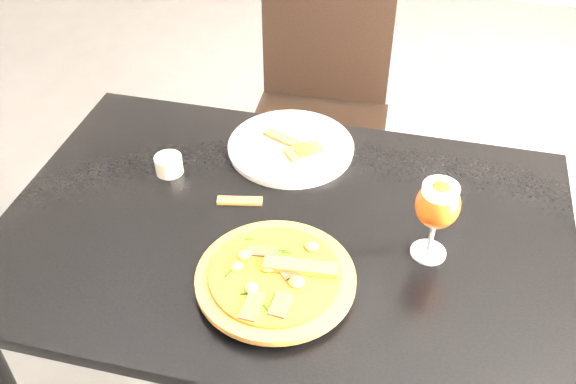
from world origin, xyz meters
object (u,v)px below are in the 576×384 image
(dining_table, at_px, (284,256))
(chair_far, at_px, (319,113))
(pizza, at_px, (276,277))
(beer_glass, at_px, (438,205))

(dining_table, distance_m, chair_far, 0.79)
(dining_table, relative_size, chair_far, 1.29)
(chair_far, distance_m, pizza, 0.97)
(chair_far, xyz_separation_m, beer_glass, (0.40, -0.77, 0.36))
(pizza, bearing_deg, beer_glass, 30.67)
(chair_far, height_order, pizza, chair_far)
(dining_table, xyz_separation_m, chair_far, (-0.10, 0.77, -0.14))
(dining_table, relative_size, beer_glass, 6.77)
(pizza, bearing_deg, dining_table, 100.40)
(dining_table, xyz_separation_m, beer_glass, (0.30, 0.00, 0.22))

